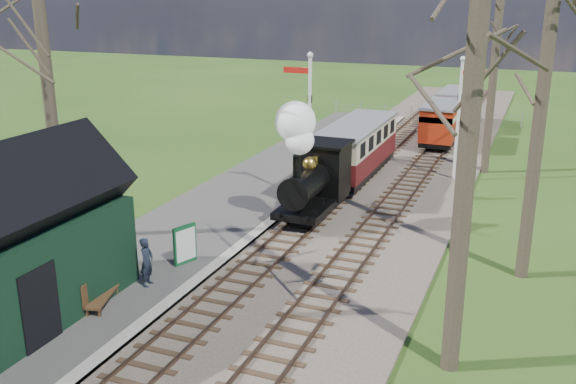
% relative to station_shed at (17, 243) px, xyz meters
% --- Properties ---
extents(distant_hills, '(114.40, 48.00, 22.02)m').
position_rel_station_shed_xyz_m(distant_hills, '(5.70, 60.38, -18.47)').
color(distant_hills, '#385B23').
rests_on(distant_hills, ground).
extents(ballast_bed, '(8.00, 60.00, 0.10)m').
position_rel_station_shed_xyz_m(ballast_bed, '(5.60, 18.00, -2.22)').
color(ballast_bed, brown).
rests_on(ballast_bed, ground).
extents(track_near, '(1.60, 60.00, 0.15)m').
position_rel_station_shed_xyz_m(track_near, '(4.30, 18.00, -2.17)').
color(track_near, brown).
rests_on(track_near, ground).
extents(track_far, '(1.60, 60.00, 0.15)m').
position_rel_station_shed_xyz_m(track_far, '(6.90, 18.00, -2.17)').
color(track_far, brown).
rests_on(track_far, ground).
extents(platform, '(5.00, 44.00, 0.20)m').
position_rel_station_shed_xyz_m(platform, '(0.80, 10.00, -2.17)').
color(platform, '#474442').
rests_on(platform, ground).
extents(coping_strip, '(0.40, 44.00, 0.21)m').
position_rel_station_shed_xyz_m(coping_strip, '(3.10, 10.00, -2.16)').
color(coping_strip, '#B2AD9E').
rests_on(coping_strip, ground).
extents(station_shed, '(3.25, 6.30, 4.78)m').
position_rel_station_shed_xyz_m(station_shed, '(0.00, 0.00, 0.00)').
color(station_shed, black).
rests_on(station_shed, platform).
extents(semaphore_near, '(1.22, 0.24, 6.22)m').
position_rel_station_shed_xyz_m(semaphore_near, '(3.53, 12.00, 1.35)').
color(semaphore_near, silver).
rests_on(semaphore_near, ground).
extents(semaphore_far, '(1.22, 0.24, 5.72)m').
position_rel_station_shed_xyz_m(semaphore_far, '(8.67, 18.00, 1.08)').
color(semaphore_far, silver).
rests_on(semaphore_far, ground).
extents(bare_trees, '(15.51, 22.39, 12.00)m').
position_rel_station_shed_xyz_m(bare_trees, '(5.63, 6.10, 2.94)').
color(bare_trees, '#382D23').
rests_on(bare_trees, ground).
extents(fence_line, '(12.60, 0.08, 1.00)m').
position_rel_station_shed_xyz_m(fence_line, '(4.60, 32.00, -1.72)').
color(fence_line, slate).
rests_on(fence_line, ground).
extents(locomotive, '(1.85, 4.32, 4.63)m').
position_rel_station_shed_xyz_m(locomotive, '(4.29, 10.39, -0.14)').
color(locomotive, black).
rests_on(locomotive, ground).
extents(coach, '(2.16, 7.40, 2.27)m').
position_rel_station_shed_xyz_m(coach, '(4.30, 16.45, -0.71)').
color(coach, black).
rests_on(coach, ground).
extents(red_carriage_a, '(1.88, 4.66, 1.98)m').
position_rel_station_shed_xyz_m(red_carriage_a, '(6.90, 24.70, -0.88)').
color(red_carriage_a, black).
rests_on(red_carriage_a, ground).
extents(red_carriage_b, '(1.88, 4.66, 1.98)m').
position_rel_station_shed_xyz_m(red_carriage_b, '(6.90, 30.20, -0.88)').
color(red_carriage_b, black).
rests_on(red_carriage_b, ground).
extents(sign_board, '(0.38, 0.84, 1.26)m').
position_rel_station_shed_xyz_m(sign_board, '(2.18, 4.57, -1.44)').
color(sign_board, '#0F4A25').
rests_on(sign_board, platform).
extents(bench, '(0.89, 1.62, 0.89)m').
position_rel_station_shed_xyz_m(bench, '(1.41, 1.21, -1.65)').
color(bench, '#4E331C').
rests_on(bench, platform).
extents(person, '(0.42, 0.58, 1.47)m').
position_rel_station_shed_xyz_m(person, '(1.98, 2.77, -1.33)').
color(person, black).
rests_on(person, platform).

